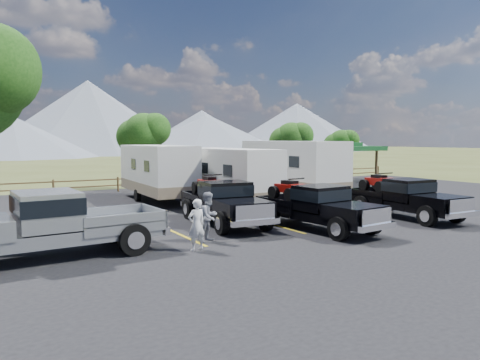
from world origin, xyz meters
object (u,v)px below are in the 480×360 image
pavilion (331,148)px  trailer_center (229,176)px  person_b (209,217)px  person_a (196,225)px  rig_left (223,201)px  rig_center (316,206)px  trailer_right (292,168)px  pickup_silver (54,223)px  rig_right (404,197)px  trailer_left (157,172)px

pavilion → trailer_center: pavilion is taller
person_b → trailer_center: bearing=29.3°
person_a → person_b: (0.92, 0.98, 0.03)m
trailer_center → person_a: size_ratio=5.30×
rig_left → rig_center: 3.76m
trailer_right → person_a: trailer_right is taller
pickup_silver → person_a: 4.14m
rig_right → trailer_right: (0.01, 8.25, 0.82)m
trailer_left → trailer_center: size_ratio=1.05×
rig_left → pickup_silver: bearing=-155.4°
rig_left → person_a: (-2.87, -3.59, -0.14)m
trailer_center → trailer_right: trailer_right is taller
trailer_center → rig_left: bearing=-123.4°
trailer_center → trailer_left: bearing=120.8°
trailer_center → pickup_silver: bearing=-146.6°
person_a → rig_center: bearing=-178.0°
pavilion → trailer_center: bearing=-149.7°
trailer_right → person_b: 12.66m
pickup_silver → person_b: (4.86, -0.27, -0.18)m
rig_center → trailer_right: 9.86m
rig_center → pickup_silver: bearing=171.9°
trailer_left → person_b: bearing=-99.3°
rig_center → person_b: 4.49m
person_a → pavilion: bearing=-147.2°
rig_center → trailer_right: size_ratio=0.61×
pavilion → rig_right: (-9.02, -15.07, -1.83)m
rig_center → trailer_center: (0.13, 7.07, 0.64)m
person_b → trailer_right: bearing=13.8°
pavilion → person_b: pavilion is taller
person_a → trailer_right: bearing=-145.3°
rig_center → person_b: bearing=172.5°
pavilion → trailer_center: (-13.97, -8.15, -1.20)m
pickup_silver → pavilion: bearing=119.2°
trailer_center → person_a: 9.67m
rig_left → trailer_center: 5.09m
rig_left → trailer_center: bearing=63.9°
trailer_left → trailer_right: (7.40, -2.51, 0.12)m
rig_left → person_b: (-1.95, -2.61, -0.10)m
pavilion → trailer_left: pavilion is taller
trailer_right → pickup_silver: trailer_right is taller
rig_right → pickup_silver: pickup_silver is taller
person_a → person_b: 1.35m
trailer_right → person_b: (-9.58, -8.24, -0.90)m
trailer_left → person_a: (-3.09, -11.73, -0.81)m
pickup_silver → person_a: (3.94, -1.26, -0.21)m
rig_center → pickup_silver: (-9.35, 0.44, 0.10)m
person_a → rig_right: bearing=178.6°
pavilion → person_a: 25.32m
rig_center → rig_right: (5.07, 0.15, 0.01)m
trailer_right → pickup_silver: size_ratio=1.45×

